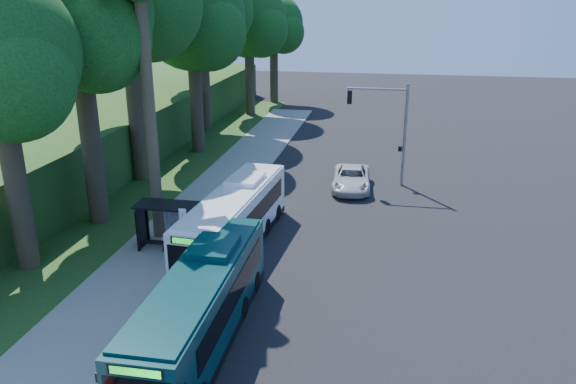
% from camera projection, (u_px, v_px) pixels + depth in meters
% --- Properties ---
extents(ground, '(140.00, 140.00, 0.00)m').
position_uv_depth(ground, '(313.00, 237.00, 30.54)').
color(ground, black).
rests_on(ground, ground).
extents(sidewalk, '(4.50, 70.00, 0.12)m').
position_uv_depth(sidewalk, '(185.00, 227.00, 31.78)').
color(sidewalk, gray).
rests_on(sidewalk, ground).
extents(red_curb, '(0.25, 30.00, 0.13)m').
position_uv_depth(red_curb, '(201.00, 261.00, 27.67)').
color(red_curb, maroon).
rests_on(red_curb, ground).
extents(grass_verge, '(8.00, 70.00, 0.06)m').
position_uv_depth(grass_verge, '(130.00, 193.00, 37.40)').
color(grass_verge, '#234719').
rests_on(grass_verge, ground).
extents(bus_shelter, '(3.20, 1.51, 2.55)m').
position_uv_depth(bus_shelter, '(164.00, 217.00, 28.54)').
color(bus_shelter, black).
rests_on(bus_shelter, ground).
extents(stop_sign_pole, '(0.35, 0.06, 3.17)m').
position_uv_depth(stop_sign_pole, '(184.00, 231.00, 26.14)').
color(stop_sign_pole, gray).
rests_on(stop_sign_pole, ground).
extents(traffic_signal_pole, '(4.10, 0.30, 7.00)m').
position_uv_depth(traffic_signal_pole, '(390.00, 122.00, 37.72)').
color(traffic_signal_pole, gray).
rests_on(traffic_signal_pole, ground).
extents(hillside_backdrop, '(24.00, 60.00, 8.80)m').
position_uv_depth(hillside_backdrop, '(35.00, 119.00, 48.26)').
color(hillside_backdrop, '#234719').
rests_on(hillside_backdrop, ground).
extents(tree_0, '(8.40, 8.00, 15.70)m').
position_uv_depth(tree_0, '(78.00, 21.00, 28.96)').
color(tree_0, '#382B1E').
rests_on(tree_0, ground).
extents(tree_2, '(8.82, 8.40, 15.12)m').
position_uv_depth(tree_2, '(193.00, 22.00, 43.96)').
color(tree_2, '#382B1E').
rests_on(tree_2, ground).
extents(tree_3, '(10.08, 9.60, 17.28)m').
position_uv_depth(tree_3, '(201.00, 1.00, 51.23)').
color(tree_3, '#382B1E').
rests_on(tree_3, ground).
extents(tree_4, '(8.40, 8.00, 14.14)m').
position_uv_depth(tree_4, '(250.00, 23.00, 58.98)').
color(tree_4, '#382B1E').
rests_on(tree_4, ground).
extents(tree_5, '(7.35, 7.00, 12.86)m').
position_uv_depth(tree_5, '(274.00, 27.00, 66.49)').
color(tree_5, '#382B1E').
rests_on(tree_5, ground).
extents(white_bus, '(3.16, 11.24, 3.31)m').
position_uv_depth(white_bus, '(235.00, 218.00, 28.93)').
color(white_bus, white).
rests_on(white_bus, ground).
extents(teal_bus, '(2.43, 10.99, 3.27)m').
position_uv_depth(teal_bus, '(202.00, 303.00, 20.88)').
color(teal_bus, '#093336').
rests_on(teal_bus, ground).
extents(pickup, '(2.74, 5.47, 1.49)m').
position_uv_depth(pickup, '(351.00, 178.00, 38.01)').
color(pickup, silver).
rests_on(pickup, ground).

